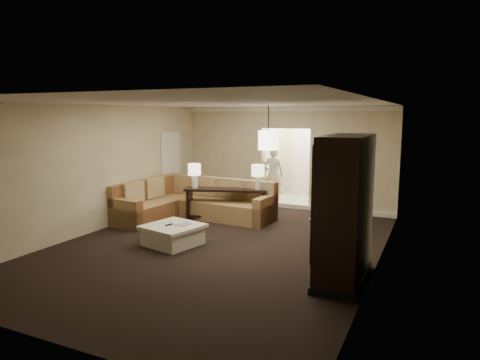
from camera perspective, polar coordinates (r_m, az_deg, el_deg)
The scene contains 19 objects.
ground at distance 8.57m, azimuth -2.98°, elevation -8.81°, with size 8.00×8.00×0.00m, color black.
wall_back at distance 11.91m, azimuth 6.03°, elevation 2.98°, with size 6.00×0.04×2.80m, color beige.
wall_front at distance 5.15m, azimuth -24.55°, elevation -5.31°, with size 6.00×0.04×2.80m, color beige.
wall_left at distance 10.01m, azimuth -18.40°, elevation 1.51°, with size 0.04×8.00×2.80m, color beige.
wall_right at distance 7.36m, azimuth 18.05°, elevation -0.93°, with size 0.04×8.00×2.80m, color beige.
ceiling at distance 8.18m, azimuth -3.13°, elevation 10.25°, with size 6.00×8.00×0.02m, color white.
crown_molding at distance 11.81m, azimuth 6.05°, elevation 9.40°, with size 6.00×0.10×0.12m, color silver.
baseboard at distance 12.07m, azimuth 5.85°, elevation -3.38°, with size 6.00×0.10×0.12m, color silver.
side_door at distance 12.21m, azimuth -9.19°, elevation 1.40°, with size 0.05×0.90×2.10m, color silver.
foyer at distance 13.19m, azimuth 7.93°, elevation 3.06°, with size 1.44×2.02×2.80m.
sectional_sofa at distance 10.81m, azimuth -6.59°, elevation -3.03°, with size 3.45×2.68×0.98m.
coffee_table at distance 8.70m, azimuth -8.92°, elevation -7.20°, with size 1.21×1.21×0.43m.
console_table at distance 10.54m, azimuth -1.87°, elevation -2.85°, with size 2.08×1.06×0.78m.
armoire at distance 6.78m, azimuth 13.72°, elevation -4.22°, with size 0.68×1.58×2.28m.
drink_table at distance 8.61m, azimuth 10.57°, elevation -6.17°, with size 0.44×0.44×0.54m.
table_lamp_left at distance 10.58m, azimuth -6.09°, elevation 1.09°, with size 0.31×0.31×0.60m.
table_lamp_right at distance 10.33m, azimuth 2.41°, elevation 0.95°, with size 0.31×0.31×0.60m.
pendant_light at distance 10.65m, azimuth 3.79°, elevation 5.32°, with size 0.38×0.38×1.09m.
person at distance 12.40m, azimuth 4.48°, elevation 1.05°, with size 0.67×0.45×1.86m, color beige.
Camera 1 is at (3.85, -7.21, 2.58)m, focal length 32.00 mm.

